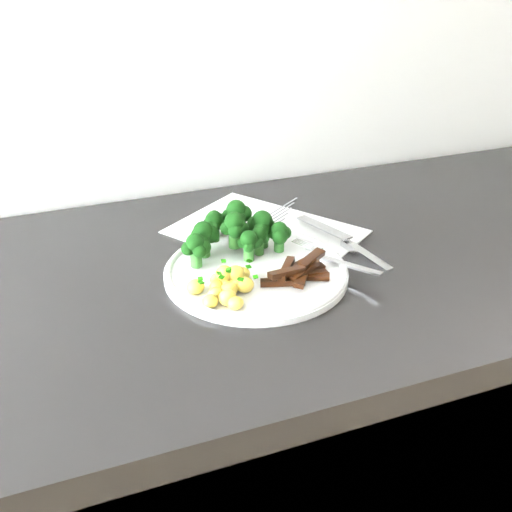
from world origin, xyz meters
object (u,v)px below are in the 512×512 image
Objects in this scene: plate at (256,271)px; broccoli at (234,229)px; potatoes at (228,284)px; fork at (338,260)px; recipe_paper at (266,232)px; beef_strips at (299,272)px; counter at (273,485)px; knife at (353,248)px.

broccoli reaches higher than plate.
potatoes is 0.17m from fork.
recipe_paper is 2.43× the size of fork.
beef_strips is at bearing -43.37° from plate.
plate is 1.55× the size of broccoli.
beef_strips is at bearing -62.64° from broccoli.
beef_strips is 0.78× the size of fork.
counter is at bearing 147.22° from fork.
beef_strips is 0.12m from knife.
broccoli is (-0.05, 0.05, 0.49)m from counter.
fork is (0.07, -0.05, 0.46)m from counter.
potatoes reaches higher than knife.
fork is at bearing -32.78° from counter.
recipe_paper is 0.14m from knife.
knife is at bearing -17.41° from broccoli.
fork reaches higher than knife.
counter is 0.50m from broccoli.
fork is at bearing -71.71° from recipe_paper.
fork is (0.12, -0.09, -0.03)m from broccoli.
potatoes is at bearing -125.94° from recipe_paper.
potatoes is (-0.05, -0.04, 0.01)m from plate.
recipe_paper is at bearing 131.28° from knife.
potatoes is 0.10m from beef_strips.
recipe_paper is 0.10m from broccoli.
fork is (0.11, -0.03, 0.01)m from plate.
broccoli is (-0.01, 0.06, 0.04)m from plate.
plate is at bearing 165.76° from fork.
broccoli is at bearing 137.28° from counter.
counter is 26.43× the size of potatoes.
recipe_paper is at bearing 77.69° from counter.
broccoli is at bearing 66.86° from potatoes.
potatoes is at bearing -166.21° from knife.
potatoes is at bearing -148.09° from counter.
counter is at bearing 176.76° from knife.
counter is 0.48m from potatoes.
beef_strips is (0.01, -0.06, 0.47)m from counter.
counter is at bearing 94.98° from beef_strips.
beef_strips reaches higher than knife.
fork is at bearing -37.19° from broccoli.
plate is 0.07m from potatoes.
beef_strips is (0.04, -0.04, 0.01)m from plate.
beef_strips reaches higher than recipe_paper.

